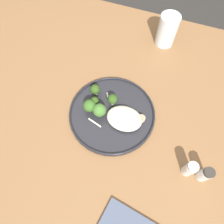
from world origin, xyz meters
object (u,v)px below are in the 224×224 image
broccoli_floret_small_sprig (90,106)px  broccoli_floret_left_leaning (95,89)px  seared_scallop_half_hidden (135,122)px  broccoli_floret_center_pile (99,110)px  broccoli_floret_tall_stalk (112,99)px  pepper_shaker (205,174)px  broccoli_floret_beside_noodles (95,101)px  water_glass (167,32)px  seared_scallop_center_golden (123,119)px  seared_scallop_tilted_round (141,118)px  seared_scallop_on_noodles (120,113)px  seared_scallop_front_small (129,115)px  dinner_plate (112,114)px  salt_shaker (190,169)px

broccoli_floret_small_sprig → broccoli_floret_left_leaning: size_ratio=1.23×
seared_scallop_half_hidden → broccoli_floret_center_pile: broccoli_floret_center_pile is taller
broccoli_floret_tall_stalk → pepper_shaker: size_ratio=0.73×
broccoli_floret_tall_stalk → broccoli_floret_beside_noodles: 0.06m
seared_scallop_half_hidden → water_glass: water_glass is taller
seared_scallop_half_hidden → broccoli_floret_small_sprig: 0.16m
broccoli_floret_small_sprig → broccoli_floret_left_leaning: broccoli_floret_small_sprig is taller
broccoli_floret_left_leaning → broccoli_floret_beside_noodles: (0.02, -0.04, 0.00)m
broccoli_floret_center_pile → broccoli_floret_beside_noodles: size_ratio=1.31×
broccoli_floret_center_pile → broccoli_floret_beside_noodles: (-0.03, 0.03, -0.01)m
seared_scallop_center_golden → broccoli_floret_beside_noodles: size_ratio=0.56×
seared_scallop_tilted_round → broccoli_floret_center_pile: 0.14m
broccoli_floret_center_pile → pepper_shaker: same height
seared_scallop_half_hidden → broccoli_floret_beside_noodles: bearing=172.8°
seared_scallop_on_noodles → broccoli_floret_beside_noodles: 0.09m
seared_scallop_tilted_round → broccoli_floret_tall_stalk: broccoli_floret_tall_stalk is taller
seared_scallop_front_small → seared_scallop_center_golden: seared_scallop_front_small is taller
dinner_plate → seared_scallop_tilted_round: bearing=6.0°
broccoli_floret_small_sprig → broccoli_floret_beside_noodles: bearing=74.3°
dinner_plate → seared_scallop_tilted_round: size_ratio=11.23×
water_glass → seared_scallop_half_hidden: bearing=-90.6°
broccoli_floret_small_sprig → broccoli_floret_left_leaning: (-0.01, 0.07, -0.01)m
dinner_plate → seared_scallop_front_small: seared_scallop_front_small is taller
water_glass → pepper_shaker: size_ratio=1.87×
seared_scallop_half_hidden → broccoli_floret_center_pile: size_ratio=0.41×
seared_scallop_half_hidden → pepper_shaker: pepper_shaker is taller
seared_scallop_on_noodles → broccoli_floret_small_sprig: bearing=-168.9°
broccoli_floret_tall_stalk → broccoli_floret_left_leaning: 0.07m
broccoli_floret_center_pile → water_glass: size_ratio=0.46×
seared_scallop_half_hidden → salt_shaker: size_ratio=0.35×
salt_shaker → seared_scallop_tilted_round: bearing=147.8°
seared_scallop_center_golden → pepper_shaker: bearing=-18.1°
broccoli_floret_small_sprig → broccoli_floret_center_pile: (0.04, -0.00, -0.00)m
dinner_plate → seared_scallop_front_small: size_ratio=9.12×
water_glass → dinner_plate: bearing=-102.6°
dinner_plate → pepper_shaker: bearing=-17.5°
broccoli_floret_small_sprig → broccoli_floret_beside_noodles: (0.01, 0.03, -0.01)m
seared_scallop_front_small → salt_shaker: 0.24m
seared_scallop_on_noodles → broccoli_floret_tall_stalk: 0.05m
broccoli_floret_left_leaning → salt_shaker: 0.39m
broccoli_floret_tall_stalk → dinner_plate: bearing=-72.4°
seared_scallop_front_small → seared_scallop_on_noodles: (-0.03, -0.00, -0.00)m
broccoli_floret_left_leaning → broccoli_floret_beside_noodles: 0.05m
dinner_plate → broccoli_floret_small_sprig: broccoli_floret_small_sprig is taller
broccoli_floret_left_leaning → pepper_shaker: 0.43m
seared_scallop_front_small → salt_shaker: bearing=-26.4°
seared_scallop_front_small → seared_scallop_on_noodles: 0.03m
seared_scallop_on_noodles → broccoli_floret_center_pile: (-0.06, -0.02, 0.02)m
dinner_plate → water_glass: bearing=77.4°
water_glass → seared_scallop_center_golden: bearing=-96.2°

